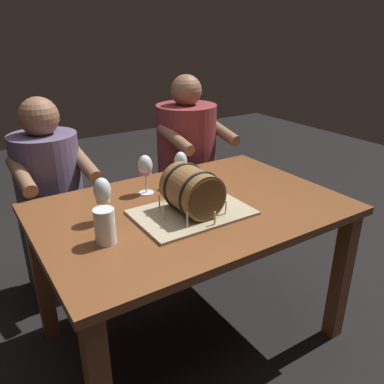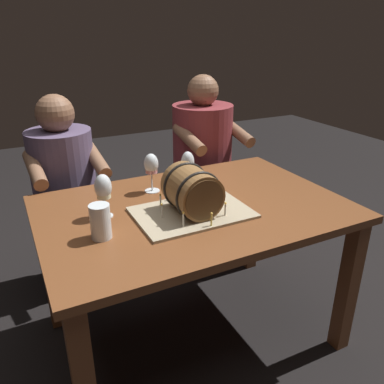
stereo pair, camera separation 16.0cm
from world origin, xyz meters
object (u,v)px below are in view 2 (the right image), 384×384
Objects in this scene: beer_pint at (100,222)px; person_seated_left at (67,202)px; wine_glass_white at (103,189)px; wine_glass_rose at (151,166)px; wine_glass_amber at (188,164)px; person_seated_right at (202,172)px; barrel_cake at (192,194)px; dining_table at (194,227)px.

person_seated_left reaches higher than beer_pint.
wine_glass_white reaches higher than beer_pint.
person_seated_left is (-0.33, 0.50, -0.32)m from wine_glass_rose.
wine_glass_rose is at bearing -56.22° from person_seated_left.
person_seated_right is (0.36, 0.51, -0.26)m from wine_glass_amber.
wine_glass_amber is at bearing 67.12° from barrel_cake.
wine_glass_amber is at bearing -4.10° from wine_glass_rose.
wine_glass_white is 1.08m from person_seated_right.
dining_table is 0.32m from wine_glass_amber.
beer_pint is at bearing -109.73° from wine_glass_white.
person_seated_right is (0.81, 0.66, -0.28)m from wine_glass_white.
wine_glass_amber is at bearing 70.12° from dining_table.
barrel_cake is at bearing -112.88° from wine_glass_amber.
barrel_cake is at bearing -120.84° from person_seated_right.
person_seated_left reaches higher than wine_glass_white.
person_seated_left is (-0.52, 0.51, -0.31)m from wine_glass_amber.
wine_glass_amber is 0.15× the size of person_seated_right.
dining_table is at bearing 58.48° from barrel_cake.
wine_glass_white is 1.40× the size of beer_pint.
person_seated_left is at bearing 123.78° from wine_glass_rose.
wine_glass_rose is at bearing 101.23° from barrel_cake.
person_seated_right is (0.87, 0.00, 0.04)m from person_seated_left.
barrel_cake is at bearing -22.83° from wine_glass_white.
beer_pint is (-0.43, -0.10, 0.17)m from dining_table.
person_seated_right is at bearing 43.61° from beer_pint.
dining_table is at bearing -66.23° from wine_glass_rose.
dining_table is 0.21m from barrel_cake.
beer_pint is 0.87m from person_seated_left.
person_seated_left is 0.87m from person_seated_right.
dining_table is 0.85m from person_seated_right.
person_seated_left is (-0.44, 0.73, -0.09)m from dining_table.
dining_table is 0.45m from wine_glass_white.
wine_glass_rose is 0.17× the size of person_seated_left.
person_seated_right is at bearing 0.03° from person_seated_left.
beer_pint is at bearing -148.23° from wine_glass_amber.
wine_glass_rose is at bearing 45.07° from beer_pint.
person_seated_left is at bearing 116.11° from barrel_cake.
person_seated_right is at bearing 59.22° from dining_table.
wine_glass_rose is 1.40× the size of beer_pint.
wine_glass_white is 0.32m from wine_glass_rose.
beer_pint is at bearing -134.93° from wine_glass_rose.
wine_glass_white reaches higher than dining_table.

